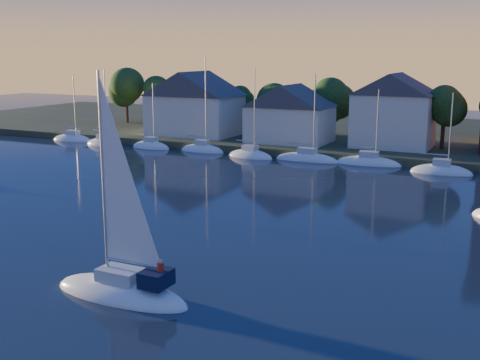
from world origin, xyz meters
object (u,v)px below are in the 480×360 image
Objects in this scene: hero_sailboat at (123,287)px; clubhouse_west at (195,102)px; clubhouse_centre at (290,113)px; clubhouse_east at (394,109)px.

clubhouse_west is at bearing -63.12° from hero_sailboat.
clubhouse_west reaches higher than clubhouse_centre.
clubhouse_centre is 1.10× the size of clubhouse_east.
clubhouse_west is 1.30× the size of clubhouse_east.
clubhouse_east is 55.71m from hero_sailboat.
hero_sailboat is (-3.14, -55.36, -5.42)m from clubhouse_east.
clubhouse_centre is (16.00, -1.00, -0.80)m from clubhouse_west.
clubhouse_east is at bearing -92.66° from hero_sailboat.
clubhouse_west is 1.18× the size of clubhouse_centre.
clubhouse_west is 30.02m from clubhouse_east.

